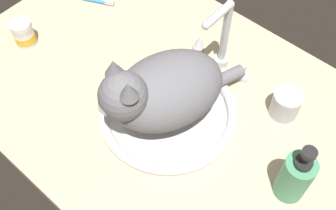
# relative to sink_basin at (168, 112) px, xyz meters

# --- Properties ---
(countertop) EXTENTS (1.09, 0.74, 0.03)m
(countertop) POSITION_rel_sink_basin_xyz_m (-0.06, 0.03, -0.03)
(countertop) COLOR #CCB793
(countertop) RESTS_ON ground
(sink_basin) EXTENTS (0.34, 0.34, 0.03)m
(sink_basin) POSITION_rel_sink_basin_xyz_m (0.00, 0.00, 0.00)
(sink_basin) COLOR white
(sink_basin) RESTS_ON countertop
(faucet) EXTENTS (0.19, 0.12, 0.22)m
(faucet) POSITION_rel_sink_basin_xyz_m (-0.00, 0.21, 0.08)
(faucet) COLOR silver
(faucet) RESTS_ON countertop
(cat) EXTENTS (0.27, 0.37, 0.21)m
(cat) POSITION_rel_sink_basin_xyz_m (-0.01, -0.02, 0.10)
(cat) COLOR slate
(cat) RESTS_ON sink_basin
(metal_jar) EXTENTS (0.07, 0.07, 0.07)m
(metal_jar) POSITION_rel_sink_basin_xyz_m (0.21, 0.19, 0.02)
(metal_jar) COLOR #B2B5BA
(metal_jar) RESTS_ON countertop
(pill_bottle) EXTENTS (0.06, 0.06, 0.08)m
(pill_bottle) POSITION_rel_sink_basin_xyz_m (-0.45, -0.08, 0.03)
(pill_bottle) COLOR white
(pill_bottle) RESTS_ON countertop
(soap_pump_bottle) EXTENTS (0.07, 0.07, 0.18)m
(soap_pump_bottle) POSITION_rel_sink_basin_xyz_m (0.33, 0.02, 0.06)
(soap_pump_bottle) COLOR #4C9E70
(soap_pump_bottle) RESTS_ON countertop
(toothbrush) EXTENTS (0.15, 0.08, 0.02)m
(toothbrush) POSITION_rel_sink_basin_xyz_m (-0.44, 0.15, -0.00)
(toothbrush) COLOR #338CD1
(toothbrush) RESTS_ON countertop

